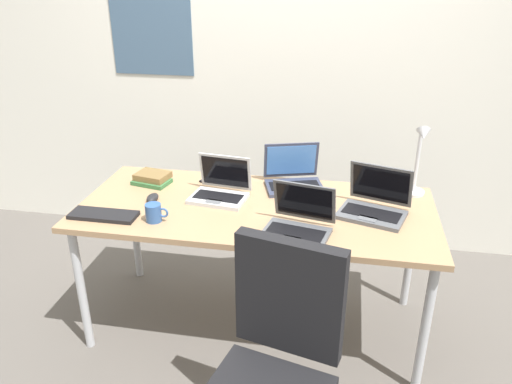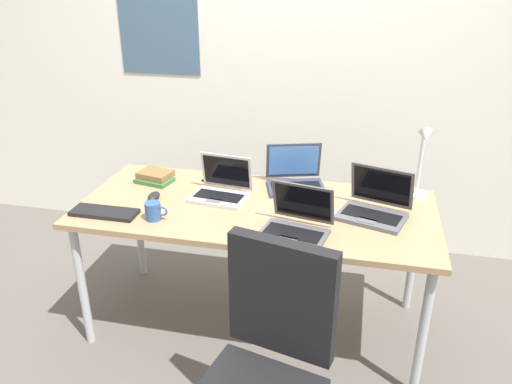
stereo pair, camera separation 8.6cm
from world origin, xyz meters
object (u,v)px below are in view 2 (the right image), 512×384
at_px(computer_mouse, 154,196).
at_px(coffee_mug, 153,211).
at_px(book_stack, 155,177).
at_px(laptop_near_mouse, 295,179).
at_px(laptop_front_right, 221,189).
at_px(laptop_front_left, 375,207).
at_px(laptop_back_right, 296,224).
at_px(external_keyboard, 104,212).
at_px(cell_phone, 214,178).
at_px(desk_lamp, 421,163).

xyz_separation_m(computer_mouse, coffee_mug, (0.09, -0.21, 0.03)).
bearing_deg(book_stack, coffee_mug, -67.73).
bearing_deg(computer_mouse, laptop_near_mouse, 24.21).
bearing_deg(laptop_front_right, laptop_front_left, -3.13).
height_order(laptop_back_right, external_keyboard, laptop_back_right).
bearing_deg(book_stack, cell_phone, 18.96).
height_order(desk_lamp, external_keyboard, desk_lamp).
relative_size(laptop_front_right, coffee_mug, 2.75).
distance_m(desk_lamp, computer_mouse, 1.39).
distance_m(book_stack, coffee_mug, 0.47).
height_order(laptop_back_right, computer_mouse, laptop_back_right).
height_order(laptop_back_right, coffee_mug, laptop_back_right).
height_order(laptop_front_left, cell_phone, laptop_front_left).
distance_m(computer_mouse, cell_phone, 0.40).
height_order(desk_lamp, laptop_near_mouse, desk_lamp).
distance_m(laptop_back_right, cell_phone, 0.76).
bearing_deg(coffee_mug, laptop_front_left, 14.73).
xyz_separation_m(computer_mouse, book_stack, (-0.09, 0.22, 0.01)).
xyz_separation_m(laptop_back_right, coffee_mug, (-0.69, -0.01, -0.00)).
relative_size(laptop_back_right, external_keyboard, 1.03).
bearing_deg(laptop_back_right, laptop_near_mouse, 99.00).
xyz_separation_m(laptop_front_left, book_stack, (-1.21, 0.16, -0.02)).
bearing_deg(laptop_near_mouse, computer_mouse, -155.43).
bearing_deg(laptop_front_right, computer_mouse, -163.21).
bearing_deg(laptop_front_left, desk_lamp, 49.30).
xyz_separation_m(external_keyboard, book_stack, (0.08, 0.44, 0.02)).
relative_size(computer_mouse, coffee_mug, 0.85).
height_order(laptop_near_mouse, laptop_front_right, laptop_near_mouse).
bearing_deg(cell_phone, computer_mouse, -100.95).
distance_m(laptop_back_right, laptop_near_mouse, 0.52).
height_order(laptop_front_right, book_stack, laptop_front_right).
relative_size(desk_lamp, external_keyboard, 1.21).
xyz_separation_m(laptop_back_right, book_stack, (-0.87, 0.42, -0.02)).
xyz_separation_m(laptop_back_right, cell_phone, (-0.55, 0.53, -0.04)).
bearing_deg(desk_lamp, computer_mouse, -167.06).
bearing_deg(computer_mouse, coffee_mug, -67.14).
height_order(computer_mouse, cell_phone, computer_mouse).
relative_size(laptop_near_mouse, book_stack, 1.66).
bearing_deg(cell_phone, book_stack, -137.34).
bearing_deg(coffee_mug, book_stack, 112.27).
distance_m(laptop_near_mouse, external_keyboard, 1.02).
bearing_deg(laptop_front_left, book_stack, 172.45).
bearing_deg(cell_phone, desk_lamp, 22.76).
height_order(desk_lamp, coffee_mug, desk_lamp).
xyz_separation_m(desk_lamp, coffee_mug, (-1.25, -0.52, -0.15)).
distance_m(desk_lamp, laptop_front_right, 1.04).
xyz_separation_m(laptop_front_right, book_stack, (-0.42, 0.12, -0.02)).
xyz_separation_m(desk_lamp, cell_phone, (-1.12, 0.02, -0.19)).
xyz_separation_m(laptop_near_mouse, computer_mouse, (-0.70, -0.32, -0.03)).
xyz_separation_m(desk_lamp, laptop_near_mouse, (-0.64, 0.01, -0.15)).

